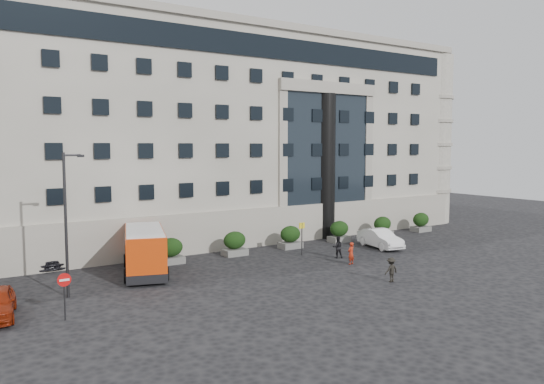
{
  "coord_description": "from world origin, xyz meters",
  "views": [
    {
      "loc": [
        -18.24,
        -27.16,
        8.36
      ],
      "look_at": [
        2.76,
        4.98,
        5.0
      ],
      "focal_mm": 35.0,
      "sensor_mm": 36.0,
      "label": 1
    }
  ],
  "objects_px": {
    "hedge_f": "(421,222)",
    "no_entry_sign": "(64,287)",
    "bus_stop_sign": "(302,233)",
    "pedestrian_b": "(338,247)",
    "pedestrian_c": "(391,270)",
    "parked_car_c": "(46,255)",
    "hedge_c": "(290,237)",
    "hedge_a": "(171,251)",
    "white_taxi": "(380,238)",
    "hedge_e": "(382,226)",
    "street_lamp": "(67,219)",
    "pedestrian_a": "(351,253)",
    "minibus": "(145,249)",
    "hedge_b": "(235,243)",
    "hedge_d": "(339,231)"
  },
  "relations": [
    {
      "from": "hedge_f",
      "to": "no_entry_sign",
      "type": "height_order",
      "value": "no_entry_sign"
    },
    {
      "from": "bus_stop_sign",
      "to": "pedestrian_b",
      "type": "relative_size",
      "value": 1.57
    },
    {
      "from": "pedestrian_c",
      "to": "parked_car_c",
      "type": "bearing_deg",
      "value": -44.88
    },
    {
      "from": "hedge_c",
      "to": "hedge_f",
      "type": "height_order",
      "value": "same"
    },
    {
      "from": "hedge_a",
      "to": "pedestrian_c",
      "type": "distance_m",
      "value": 15.39
    },
    {
      "from": "white_taxi",
      "to": "pedestrian_c",
      "type": "height_order",
      "value": "white_taxi"
    },
    {
      "from": "hedge_e",
      "to": "no_entry_sign",
      "type": "distance_m",
      "value": 31.09
    },
    {
      "from": "street_lamp",
      "to": "pedestrian_a",
      "type": "distance_m",
      "value": 19.02
    },
    {
      "from": "hedge_c",
      "to": "bus_stop_sign",
      "type": "relative_size",
      "value": 0.73
    },
    {
      "from": "pedestrian_b",
      "to": "pedestrian_c",
      "type": "distance_m",
      "value": 7.41
    },
    {
      "from": "bus_stop_sign",
      "to": "pedestrian_b",
      "type": "height_order",
      "value": "bus_stop_sign"
    },
    {
      "from": "minibus",
      "to": "hedge_a",
      "type": "bearing_deg",
      "value": 53.56
    },
    {
      "from": "hedge_b",
      "to": "hedge_c",
      "type": "relative_size",
      "value": 1.0
    },
    {
      "from": "pedestrian_a",
      "to": "minibus",
      "type": "bearing_deg",
      "value": -34.6
    },
    {
      "from": "bus_stop_sign",
      "to": "minibus",
      "type": "xyz_separation_m",
      "value": [
        -12.04,
        0.96,
        -0.11
      ]
    },
    {
      "from": "parked_car_c",
      "to": "pedestrian_b",
      "type": "height_order",
      "value": "pedestrian_b"
    },
    {
      "from": "hedge_e",
      "to": "pedestrian_a",
      "type": "distance_m",
      "value": 12.48
    },
    {
      "from": "hedge_c",
      "to": "hedge_d",
      "type": "distance_m",
      "value": 5.2
    },
    {
      "from": "hedge_c",
      "to": "parked_car_c",
      "type": "xyz_separation_m",
      "value": [
        -17.9,
        4.2,
        -0.21
      ]
    },
    {
      "from": "hedge_b",
      "to": "pedestrian_a",
      "type": "bearing_deg",
      "value": -53.06
    },
    {
      "from": "hedge_d",
      "to": "hedge_a",
      "type": "bearing_deg",
      "value": 180.0
    },
    {
      "from": "hedge_f",
      "to": "pedestrian_a",
      "type": "bearing_deg",
      "value": -155.05
    },
    {
      "from": "parked_car_c",
      "to": "minibus",
      "type": "bearing_deg",
      "value": -48.55
    },
    {
      "from": "hedge_b",
      "to": "hedge_f",
      "type": "height_order",
      "value": "same"
    },
    {
      "from": "hedge_e",
      "to": "pedestrian_c",
      "type": "bearing_deg",
      "value": -133.11
    },
    {
      "from": "street_lamp",
      "to": "minibus",
      "type": "height_order",
      "value": "street_lamp"
    },
    {
      "from": "no_entry_sign",
      "to": "street_lamp",
      "type": "bearing_deg",
      "value": 75.28
    },
    {
      "from": "parked_car_c",
      "to": "hedge_b",
      "type": "bearing_deg",
      "value": -16.23
    },
    {
      "from": "hedge_a",
      "to": "street_lamp",
      "type": "distance_m",
      "value": 9.89
    },
    {
      "from": "minibus",
      "to": "parked_car_c",
      "type": "distance_m",
      "value": 7.87
    },
    {
      "from": "pedestrian_a",
      "to": "pedestrian_b",
      "type": "bearing_deg",
      "value": -118.16
    },
    {
      "from": "street_lamp",
      "to": "minibus",
      "type": "distance_m",
      "value": 6.74
    },
    {
      "from": "hedge_b",
      "to": "parked_car_c",
      "type": "height_order",
      "value": "hedge_b"
    },
    {
      "from": "hedge_a",
      "to": "white_taxi",
      "type": "distance_m",
      "value": 17.14
    },
    {
      "from": "hedge_f",
      "to": "white_taxi",
      "type": "distance_m",
      "value": 10.08
    },
    {
      "from": "hedge_d",
      "to": "parked_car_c",
      "type": "distance_m",
      "value": 23.48
    },
    {
      "from": "no_entry_sign",
      "to": "white_taxi",
      "type": "distance_m",
      "value": 26.19
    },
    {
      "from": "bus_stop_sign",
      "to": "pedestrian_a",
      "type": "xyz_separation_m",
      "value": [
        1.09,
        -4.37,
        -0.95
      ]
    },
    {
      "from": "hedge_b",
      "to": "pedestrian_a",
      "type": "distance_m",
      "value": 8.97
    },
    {
      "from": "hedge_b",
      "to": "bus_stop_sign",
      "type": "distance_m",
      "value": 5.19
    },
    {
      "from": "minibus",
      "to": "pedestrian_b",
      "type": "height_order",
      "value": "minibus"
    },
    {
      "from": "street_lamp",
      "to": "parked_car_c",
      "type": "distance_m",
      "value": 9.72
    },
    {
      "from": "pedestrian_b",
      "to": "hedge_e",
      "type": "bearing_deg",
      "value": -122.85
    },
    {
      "from": "hedge_c",
      "to": "pedestrian_b",
      "type": "distance_m",
      "value": 5.06
    },
    {
      "from": "hedge_b",
      "to": "bus_stop_sign",
      "type": "bearing_deg",
      "value": -33.07
    },
    {
      "from": "hedge_b",
      "to": "pedestrian_c",
      "type": "xyz_separation_m",
      "value": [
        4.2,
        -12.18,
        -0.17
      ]
    },
    {
      "from": "hedge_b",
      "to": "white_taxi",
      "type": "distance_m",
      "value": 12.13
    },
    {
      "from": "hedge_c",
      "to": "street_lamp",
      "type": "distance_m",
      "value": 19.27
    },
    {
      "from": "hedge_c",
      "to": "pedestrian_b",
      "type": "bearing_deg",
      "value": -80.94
    },
    {
      "from": "white_taxi",
      "to": "pedestrian_c",
      "type": "xyz_separation_m",
      "value": [
        -7.3,
        -8.32,
        -0.01
      ]
    }
  ]
}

